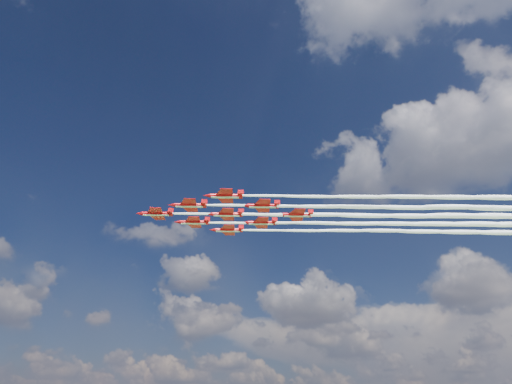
% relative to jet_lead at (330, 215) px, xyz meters
% --- Properties ---
extents(jet_lead, '(90.26, 70.27, 2.80)m').
position_rel_jet_lead_xyz_m(jet_lead, '(0.00, 0.00, 0.00)').
color(jet_lead, red).
extents(jet_row2_port, '(90.26, 70.27, 2.80)m').
position_rel_jet_lead_xyz_m(jet_row2_port, '(12.52, 1.20, 0.00)').
color(jet_row2_port, red).
extents(jet_row2_starb, '(90.26, 70.27, 2.80)m').
position_rel_jet_lead_xyz_m(jet_row2_starb, '(4.35, 11.81, 0.00)').
color(jet_row2_starb, red).
extents(jet_row3_port, '(90.26, 70.27, 2.80)m').
position_rel_jet_lead_xyz_m(jet_row3_port, '(25.05, 2.40, 0.00)').
color(jet_row3_port, red).
extents(jet_row3_centre, '(90.26, 70.27, 2.80)m').
position_rel_jet_lead_xyz_m(jet_row3_centre, '(16.87, 13.01, 0.00)').
color(jet_row3_centre, red).
extents(jet_row3_starb, '(90.26, 70.27, 2.80)m').
position_rel_jet_lead_xyz_m(jet_row3_starb, '(8.70, 23.61, 0.00)').
color(jet_row3_starb, red).
extents(jet_row4_port, '(90.26, 70.27, 2.80)m').
position_rel_jet_lead_xyz_m(jet_row4_port, '(29.40, 14.20, 0.00)').
color(jet_row4_port, red).
extents(jet_row4_starb, '(90.26, 70.27, 2.80)m').
position_rel_jet_lead_xyz_m(jet_row4_starb, '(21.22, 24.81, 0.00)').
color(jet_row4_starb, red).
extents(jet_tail, '(90.26, 70.27, 2.80)m').
position_rel_jet_lead_xyz_m(jet_tail, '(33.75, 26.01, 0.00)').
color(jet_tail, red).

